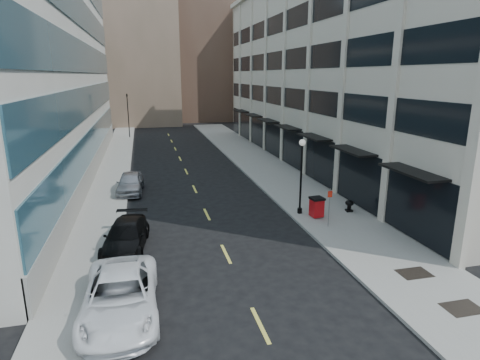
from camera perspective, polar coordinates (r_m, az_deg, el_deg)
name	(u,v)px	position (r m, az deg, el deg)	size (l,w,h in m)	color
sidewalk_right	(286,182)	(33.06, 6.53, -0.32)	(5.00, 80.00, 0.15)	gray
sidewalk_left	(107,194)	(31.26, -18.37, -1.88)	(3.00, 80.00, 0.15)	gray
building_right	(355,71)	(42.27, 16.01, 14.71)	(15.30, 46.50, 18.25)	beige
skyline_tan_near	(136,44)	(78.12, -14.63, 18.25)	(14.00, 18.00, 28.00)	#8D715C
skyline_brown	(199,30)	(83.18, -5.91, 20.45)	(12.00, 16.00, 34.00)	brown
skyline_tan_far	(85,62)	(88.58, -21.15, 15.34)	(12.00, 14.00, 22.00)	#8D715C
skyline_stone	(256,67)	(78.97, 2.34, 15.74)	(10.00, 14.00, 20.00)	beige
grate_mid	(462,308)	(17.81, 29.08, -15.62)	(1.40, 1.00, 0.01)	black
grate_far	(414,273)	(19.66, 23.54, -12.06)	(1.40, 1.00, 0.01)	black
road_centerline	(200,200)	(28.51, -5.69, -2.90)	(0.15, 68.20, 0.01)	#D8CC4C
traffic_signal	(127,97)	(58.04, -15.79, 11.34)	(0.66, 0.66, 6.98)	black
car_white_van	(120,296)	(15.80, -16.65, -15.56)	(2.66, 5.78, 1.61)	white
car_black_pickup	(126,236)	(21.24, -15.92, -7.70)	(1.98, 4.88, 1.42)	black
car_silver_sedan	(130,183)	(31.10, -15.34, -0.38)	(1.84, 4.57, 1.56)	#94979C
trash_bin	(317,206)	(24.95, 10.85, -3.71)	(0.85, 0.91, 1.25)	#B40C10
lamppost	(301,170)	(24.88, 8.71, 1.47)	(0.40, 0.40, 4.81)	black
sign_post	(329,202)	(23.28, 12.61, -3.07)	(0.27, 0.06, 2.28)	slate
urn_planter	(349,205)	(26.51, 15.29, -3.38)	(0.54, 0.54, 0.74)	black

